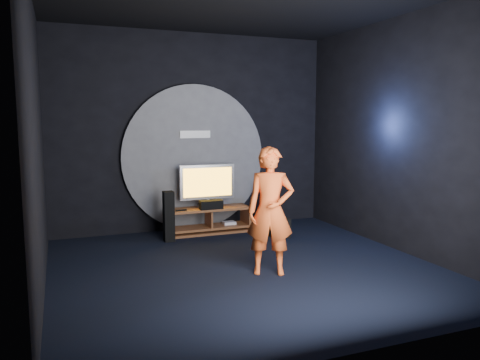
% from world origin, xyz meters
% --- Properties ---
extents(floor, '(5.00, 5.00, 0.00)m').
position_xyz_m(floor, '(0.00, 0.00, 0.00)').
color(floor, black).
rests_on(floor, ground).
extents(back_wall, '(5.00, 0.04, 3.50)m').
position_xyz_m(back_wall, '(0.00, 2.50, 1.75)').
color(back_wall, black).
rests_on(back_wall, ground).
extents(front_wall, '(5.00, 0.04, 3.50)m').
position_xyz_m(front_wall, '(0.00, -2.50, 1.75)').
color(front_wall, black).
rests_on(front_wall, ground).
extents(left_wall, '(0.04, 5.00, 3.50)m').
position_xyz_m(left_wall, '(-2.50, 0.00, 1.75)').
color(left_wall, black).
rests_on(left_wall, ground).
extents(right_wall, '(0.04, 5.00, 3.50)m').
position_xyz_m(right_wall, '(2.50, 0.00, 1.75)').
color(right_wall, black).
rests_on(right_wall, ground).
extents(wall_disc_panel, '(2.60, 0.11, 2.60)m').
position_xyz_m(wall_disc_panel, '(0.00, 2.44, 1.30)').
color(wall_disc_panel, '#515156').
rests_on(wall_disc_panel, ground).
extents(media_console, '(1.44, 0.45, 0.45)m').
position_xyz_m(media_console, '(0.14, 2.05, 0.19)').
color(media_console, '#9A532F').
rests_on(media_console, ground).
extents(tv, '(0.99, 0.22, 0.75)m').
position_xyz_m(tv, '(0.13, 2.12, 0.86)').
color(tv, '#A0A1A7').
rests_on(tv, media_console).
extents(center_speaker, '(0.40, 0.15, 0.15)m').
position_xyz_m(center_speaker, '(0.13, 1.90, 0.53)').
color(center_speaker, black).
rests_on(center_speaker, media_console).
extents(remote, '(0.18, 0.05, 0.02)m').
position_xyz_m(remote, '(-0.39, 1.93, 0.46)').
color(remote, black).
rests_on(remote, media_console).
extents(tower_speaker_left, '(0.17, 0.18, 0.83)m').
position_xyz_m(tower_speaker_left, '(-0.65, 1.74, 0.41)').
color(tower_speaker_left, black).
rests_on(tower_speaker_left, ground).
extents(tower_speaker_right, '(0.17, 0.18, 0.83)m').
position_xyz_m(tower_speaker_right, '(1.14, 1.83, 0.41)').
color(tower_speaker_right, black).
rests_on(tower_speaker_right, ground).
extents(subwoofer, '(0.29, 0.29, 0.32)m').
position_xyz_m(subwoofer, '(1.16, 1.33, 0.16)').
color(subwoofer, black).
rests_on(subwoofer, ground).
extents(player, '(0.71, 0.59, 1.65)m').
position_xyz_m(player, '(0.22, -0.32, 0.82)').
color(player, '#DF521E').
rests_on(player, ground).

